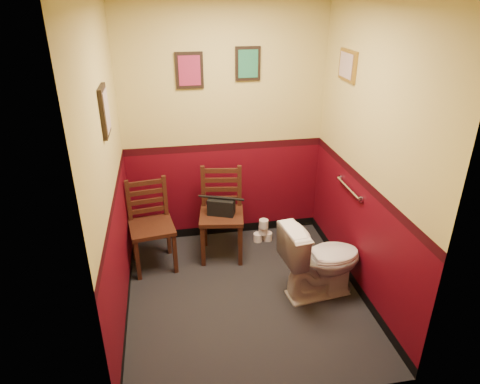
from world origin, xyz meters
name	(u,v)px	position (x,y,z in m)	size (l,w,h in m)	color
floor	(245,296)	(0.00, 0.00, 0.00)	(2.20, 2.40, 0.00)	black
wall_back	(224,126)	(0.00, 1.20, 1.35)	(2.20, 2.70, 0.00)	#490510
wall_front	(284,243)	(0.00, -1.20, 1.35)	(2.20, 2.70, 0.00)	#490510
wall_left	(109,176)	(-1.10, 0.00, 1.35)	(2.40, 2.70, 0.00)	#490510
wall_right	(368,159)	(1.10, 0.00, 1.35)	(2.40, 2.70, 0.00)	#490510
grab_bar	(349,188)	(1.07, 0.25, 0.95)	(0.05, 0.56, 0.06)	silver
framed_print_back_a	(189,70)	(-0.35, 1.18, 1.95)	(0.28, 0.04, 0.36)	black
framed_print_back_b	(248,64)	(0.25, 1.18, 2.00)	(0.26, 0.04, 0.34)	black
framed_print_left	(105,111)	(-1.08, 0.10, 1.85)	(0.04, 0.30, 0.38)	black
framed_print_right	(347,65)	(1.08, 0.60, 2.05)	(0.04, 0.34, 0.28)	olive
toilet	(321,260)	(0.72, -0.08, 0.38)	(0.44, 0.78, 0.76)	white
toilet_brush	(340,282)	(0.96, -0.05, 0.07)	(0.12, 0.12, 0.45)	silver
chair_left	(151,225)	(-0.86, 0.71, 0.47)	(0.50, 0.50, 0.94)	#3D1D12
chair_right	(222,214)	(-0.11, 0.79, 0.50)	(0.53, 0.53, 0.99)	#3D1D12
handbag	(221,207)	(-0.11, 0.74, 0.61)	(0.31, 0.23, 0.20)	black
tp_stack	(263,232)	(0.40, 0.94, 0.12)	(0.22, 0.14, 0.29)	silver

